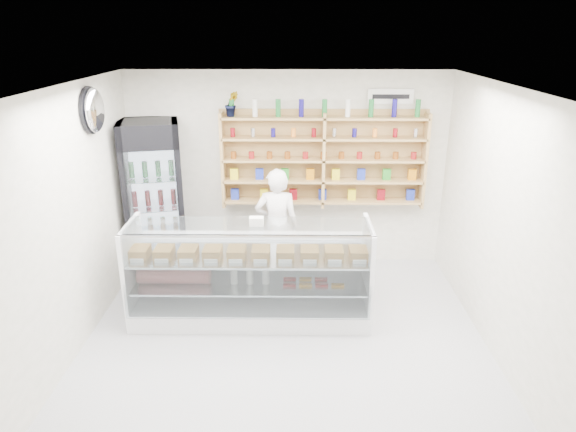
{
  "coord_description": "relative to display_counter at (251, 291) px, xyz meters",
  "views": [
    {
      "loc": [
        0.09,
        -4.63,
        3.34
      ],
      "look_at": [
        0.03,
        0.9,
        1.29
      ],
      "focal_mm": 32.0,
      "sensor_mm": 36.0,
      "label": 1
    }
  ],
  "objects": [
    {
      "name": "room",
      "position": [
        0.42,
        -0.84,
        1.06
      ],
      "size": [
        5.0,
        5.0,
        5.0
      ],
      "color": "#B2B1B7",
      "rests_on": "ground"
    },
    {
      "name": "wall_shelving",
      "position": [
        0.92,
        1.5,
        1.25
      ],
      "size": [
        2.84,
        0.28,
        1.33
      ],
      "color": "#A7854F",
      "rests_on": "back_wall"
    },
    {
      "name": "potted_plant",
      "position": [
        -0.33,
        1.5,
        2.02
      ],
      "size": [
        0.22,
        0.2,
        0.34
      ],
      "primitive_type": "imported",
      "rotation": [
        0.0,
        0.0,
        0.32
      ],
      "color": "#1E6626",
      "rests_on": "wall_shelving"
    },
    {
      "name": "display_counter",
      "position": [
        0.0,
        0.0,
        0.0
      ],
      "size": [
        2.82,
        0.84,
        1.23
      ],
      "color": "white",
      "rests_on": "floor"
    },
    {
      "name": "shop_worker",
      "position": [
        0.29,
        0.99,
        0.46
      ],
      "size": [
        0.59,
        0.39,
        1.61
      ],
      "primitive_type": "imported",
      "rotation": [
        0.0,
        0.0,
        3.14
      ],
      "color": "white",
      "rests_on": "floor"
    },
    {
      "name": "security_mirror",
      "position": [
        -1.75,
        0.36,
        2.11
      ],
      "size": [
        0.15,
        0.5,
        0.5
      ],
      "primitive_type": "ellipsoid",
      "color": "silver",
      "rests_on": "left_wall"
    },
    {
      "name": "drinks_cooler",
      "position": [
        -1.43,
        1.28,
        0.75
      ],
      "size": [
        0.94,
        0.92,
        2.17
      ],
      "rotation": [
        0.0,
        0.0,
        0.23
      ],
      "color": "black",
      "rests_on": "floor"
    },
    {
      "name": "wall_sign",
      "position": [
        1.82,
        1.63,
        2.11
      ],
      "size": [
        0.62,
        0.03,
        0.2
      ],
      "primitive_type": "cube",
      "color": "white",
      "rests_on": "back_wall"
    }
  ]
}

